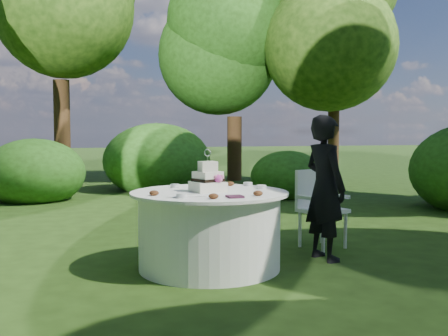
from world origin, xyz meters
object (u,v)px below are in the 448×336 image
(guest, at_px, (325,188))
(cake, at_px, (208,180))
(napkins, at_px, (235,197))
(table, at_px, (210,230))
(chair, at_px, (317,203))

(guest, distance_m, cake, 1.29)
(napkins, height_order, table, napkins)
(napkins, height_order, guest, guest)
(chair, bearing_deg, guest, -109.57)
(cake, bearing_deg, table, 18.24)
(napkins, height_order, cake, cake)
(napkins, xyz_separation_m, table, (-0.10, 0.52, -0.39))
(table, height_order, cake, cake)
(guest, distance_m, table, 1.32)
(chair, bearing_deg, cake, -157.82)
(guest, bearing_deg, table, 78.74)
(napkins, bearing_deg, table, 100.60)
(chair, bearing_deg, napkins, -140.74)
(napkins, distance_m, chair, 1.80)
(table, relative_size, cake, 3.70)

